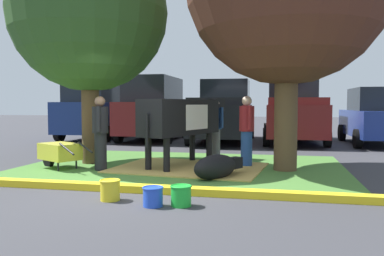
% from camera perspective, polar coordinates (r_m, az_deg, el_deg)
% --- Properties ---
extents(ground_plane, '(80.00, 80.00, 0.00)m').
position_cam_1_polar(ground_plane, '(6.99, -8.90, -8.57)').
color(ground_plane, '#38383D').
extents(grass_island, '(7.24, 5.07, 0.02)m').
position_cam_1_polar(grass_island, '(9.23, -1.38, -5.54)').
color(grass_island, '#477A33').
rests_on(grass_island, ground).
extents(curb_yellow, '(8.44, 0.24, 0.12)m').
position_cam_1_polar(curb_yellow, '(6.68, -6.86, -8.59)').
color(curb_yellow, yellow).
rests_on(curb_yellow, ground).
extents(hay_bedding, '(3.45, 2.74, 0.04)m').
position_cam_1_polar(hay_bedding, '(8.97, -0.41, -5.70)').
color(hay_bedding, tan).
rests_on(hay_bedding, ground).
extents(shade_tree_left, '(3.75, 3.75, 5.50)m').
position_cam_1_polar(shade_tree_left, '(10.20, -14.48, 15.54)').
color(shade_tree_left, brown).
rests_on(shade_tree_left, ground).
extents(cow_holstein, '(1.53, 3.02, 1.59)m').
position_cam_1_polar(cow_holstein, '(9.20, -1.26, 1.50)').
color(cow_holstein, black).
rests_on(cow_holstein, ground).
extents(calf_lying, '(0.99, 1.28, 0.48)m').
position_cam_1_polar(calf_lying, '(7.76, 3.52, -5.55)').
color(calf_lying, black).
rests_on(calf_lying, ground).
extents(person_handler, '(0.46, 0.34, 1.57)m').
position_cam_1_polar(person_handler, '(10.38, 3.32, 0.05)').
color(person_handler, slate).
rests_on(person_handler, ground).
extents(person_visitor_near, '(0.34, 0.50, 1.63)m').
position_cam_1_polar(person_visitor_near, '(9.20, 7.80, -0.17)').
color(person_visitor_near, '#23478C').
rests_on(person_visitor_near, ground).
extents(person_visitor_far, '(0.34, 0.51, 1.62)m').
position_cam_1_polar(person_visitor_far, '(8.83, -12.93, -0.43)').
color(person_visitor_far, black).
rests_on(person_visitor_far, ground).
extents(wheelbarrow, '(1.53, 1.14, 0.63)m').
position_cam_1_polar(wheelbarrow, '(9.37, -18.39, -3.25)').
color(wheelbarrow, gold).
rests_on(wheelbarrow, ground).
extents(bucket_yellow, '(0.32, 0.32, 0.31)m').
position_cam_1_polar(bucket_yellow, '(6.20, -11.59, -8.59)').
color(bucket_yellow, yellow).
rests_on(bucket_yellow, ground).
extents(bucket_blue, '(0.30, 0.30, 0.28)m').
position_cam_1_polar(bucket_blue, '(5.77, -5.59, -9.64)').
color(bucket_blue, blue).
rests_on(bucket_blue, ground).
extents(bucket_green, '(0.31, 0.31, 0.30)m').
position_cam_1_polar(bucket_green, '(5.76, -1.58, -9.56)').
color(bucket_green, green).
rests_on(bucket_green, ground).
extents(suv_black, '(2.21, 4.65, 2.52)m').
position_cam_1_polar(suv_black, '(17.15, -13.22, 2.75)').
color(suv_black, navy).
rests_on(suv_black, ground).
extents(suv_dark_grey, '(2.21, 4.65, 2.52)m').
position_cam_1_polar(suv_dark_grey, '(16.13, -5.42, 2.78)').
color(suv_dark_grey, maroon).
rests_on(suv_dark_grey, ground).
extents(pickup_truck_black, '(2.33, 5.45, 2.42)m').
position_cam_1_polar(pickup_truck_black, '(15.51, 4.52, 2.19)').
color(pickup_truck_black, black).
rests_on(pickup_truck_black, ground).
extents(pickup_truck_maroon, '(2.33, 5.45, 2.42)m').
position_cam_1_polar(pickup_truck_maroon, '(15.74, 14.24, 2.11)').
color(pickup_truck_maroon, maroon).
rests_on(pickup_truck_maroon, ground).
extents(sedan_blue, '(2.11, 4.44, 2.02)m').
position_cam_1_polar(sedan_blue, '(15.66, 24.75, 1.42)').
color(sedan_blue, navy).
rests_on(sedan_blue, ground).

